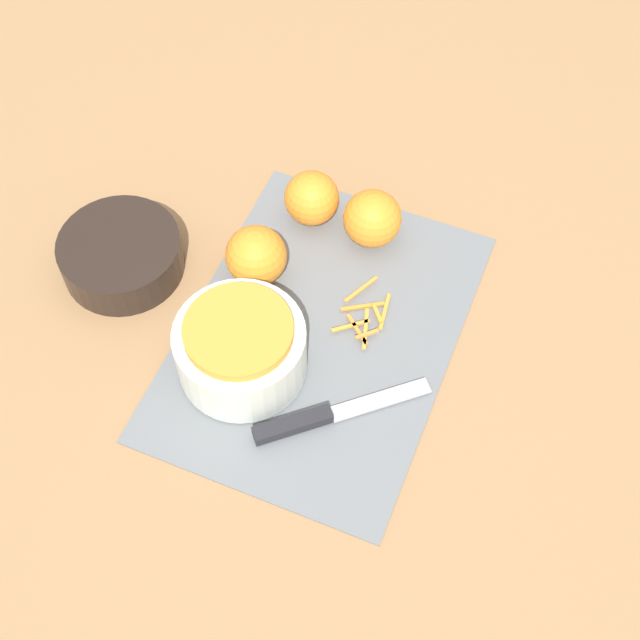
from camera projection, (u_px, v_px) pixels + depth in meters
name	position (u px, v px, depth m)	size (l,w,h in m)	color
ground_plane	(320.00, 335.00, 1.18)	(4.00, 4.00, 0.00)	#9E754C
cutting_board	(320.00, 333.00, 1.18)	(0.48, 0.34, 0.01)	slate
bowl_speckled	(241.00, 348.00, 1.11)	(0.17, 0.17, 0.09)	silver
bowl_dark	(120.00, 257.00, 1.21)	(0.17, 0.17, 0.06)	black
knife	(312.00, 419.00, 1.10)	(0.17, 0.19, 0.02)	#232328
orange_left	(312.00, 198.00, 1.25)	(0.08, 0.08, 0.08)	orange
orange_right	(256.00, 256.00, 1.19)	(0.08, 0.08, 0.08)	orange
orange_back	(372.00, 218.00, 1.23)	(0.08, 0.08, 0.08)	orange
peel_pile	(365.00, 316.00, 1.18)	(0.11, 0.06, 0.01)	orange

